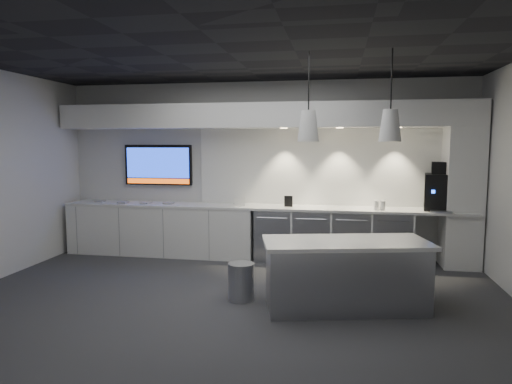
% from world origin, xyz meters
% --- Properties ---
extents(floor, '(7.00, 7.00, 0.00)m').
position_xyz_m(floor, '(0.00, 0.00, 0.00)').
color(floor, '#323235').
rests_on(floor, ground).
extents(ceiling, '(7.00, 7.00, 0.00)m').
position_xyz_m(ceiling, '(0.00, 0.00, 3.00)').
color(ceiling, black).
rests_on(ceiling, wall_back).
extents(wall_back, '(7.00, 0.00, 7.00)m').
position_xyz_m(wall_back, '(0.00, 2.50, 1.50)').
color(wall_back, silver).
rests_on(wall_back, floor).
extents(wall_front, '(7.00, 0.00, 7.00)m').
position_xyz_m(wall_front, '(0.00, -2.50, 1.50)').
color(wall_front, silver).
rests_on(wall_front, floor).
extents(back_counter, '(6.80, 0.65, 0.04)m').
position_xyz_m(back_counter, '(0.00, 2.17, 0.88)').
color(back_counter, white).
rests_on(back_counter, left_base_cabinets).
extents(left_base_cabinets, '(3.30, 0.63, 0.86)m').
position_xyz_m(left_base_cabinets, '(-1.75, 2.17, 0.43)').
color(left_base_cabinets, white).
rests_on(left_base_cabinets, floor).
extents(fridge_unit_a, '(0.60, 0.61, 0.85)m').
position_xyz_m(fridge_unit_a, '(0.25, 2.17, 0.42)').
color(fridge_unit_a, '#96989E').
rests_on(fridge_unit_a, floor).
extents(fridge_unit_b, '(0.60, 0.61, 0.85)m').
position_xyz_m(fridge_unit_b, '(0.88, 2.17, 0.42)').
color(fridge_unit_b, '#96989E').
rests_on(fridge_unit_b, floor).
extents(fridge_unit_c, '(0.60, 0.61, 0.85)m').
position_xyz_m(fridge_unit_c, '(1.51, 2.17, 0.42)').
color(fridge_unit_c, '#96989E').
rests_on(fridge_unit_c, floor).
extents(fridge_unit_d, '(0.60, 0.61, 0.85)m').
position_xyz_m(fridge_unit_d, '(2.14, 2.17, 0.42)').
color(fridge_unit_d, '#96989E').
rests_on(fridge_unit_d, floor).
extents(backsplash, '(4.60, 0.03, 1.30)m').
position_xyz_m(backsplash, '(1.20, 2.48, 1.55)').
color(backsplash, white).
rests_on(backsplash, wall_back).
extents(soffit, '(6.90, 0.60, 0.40)m').
position_xyz_m(soffit, '(0.00, 2.20, 2.40)').
color(soffit, white).
rests_on(soffit, wall_back).
extents(column, '(0.55, 0.55, 2.60)m').
position_xyz_m(column, '(3.20, 2.20, 1.30)').
color(column, white).
rests_on(column, floor).
extents(wall_tv, '(1.25, 0.07, 0.72)m').
position_xyz_m(wall_tv, '(-1.90, 2.45, 1.56)').
color(wall_tv, black).
rests_on(wall_tv, wall_back).
extents(island, '(2.06, 1.24, 0.82)m').
position_xyz_m(island, '(1.40, 0.04, 0.41)').
color(island, '#96989E').
rests_on(island, floor).
extents(bin, '(0.39, 0.39, 0.46)m').
position_xyz_m(bin, '(0.12, 0.11, 0.23)').
color(bin, '#96989E').
rests_on(bin, floor).
extents(coffee_machine, '(0.49, 0.64, 0.76)m').
position_xyz_m(coffee_machine, '(2.85, 2.20, 1.21)').
color(coffee_machine, black).
rests_on(coffee_machine, back_counter).
extents(sign_black, '(0.14, 0.03, 0.18)m').
position_xyz_m(sign_black, '(0.48, 2.17, 0.99)').
color(sign_black, black).
rests_on(sign_black, back_counter).
extents(sign_white, '(0.18, 0.06, 0.14)m').
position_xyz_m(sign_white, '(-0.33, 2.11, 0.97)').
color(sign_white, white).
rests_on(sign_white, back_counter).
extents(cup_cluster, '(0.17, 0.17, 0.15)m').
position_xyz_m(cup_cluster, '(1.94, 2.07, 0.97)').
color(cup_cluster, white).
rests_on(cup_cluster, back_counter).
extents(tray_a, '(0.17, 0.17, 0.02)m').
position_xyz_m(tray_a, '(-2.92, 2.17, 0.91)').
color(tray_a, '#959595').
rests_on(tray_a, back_counter).
extents(tray_b, '(0.16, 0.16, 0.02)m').
position_xyz_m(tray_b, '(-2.42, 2.09, 0.91)').
color(tray_b, '#959595').
rests_on(tray_b, back_counter).
extents(tray_c, '(0.18, 0.18, 0.02)m').
position_xyz_m(tray_c, '(-2.01, 2.11, 0.91)').
color(tray_c, '#959595').
rests_on(tray_c, back_counter).
extents(tray_d, '(0.16, 0.16, 0.02)m').
position_xyz_m(tray_d, '(-1.61, 2.15, 0.91)').
color(tray_d, '#959595').
rests_on(tray_d, back_counter).
extents(pendant_left, '(0.25, 0.25, 1.06)m').
position_xyz_m(pendant_left, '(0.94, 0.04, 2.15)').
color(pendant_left, white).
rests_on(pendant_left, ceiling).
extents(pendant_right, '(0.25, 0.25, 1.06)m').
position_xyz_m(pendant_right, '(1.85, 0.04, 2.15)').
color(pendant_right, white).
rests_on(pendant_right, ceiling).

